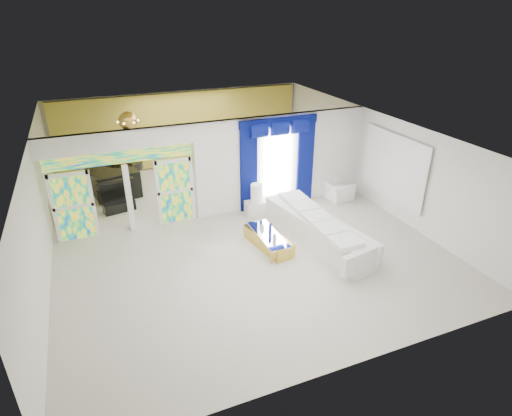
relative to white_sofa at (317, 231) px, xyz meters
name	(u,v)px	position (x,y,z in m)	size (l,w,h in m)	color
floor	(232,226)	(-1.89, 1.80, -0.37)	(12.00, 12.00, 0.00)	#B7AF9E
dividing_wall	(283,160)	(0.26, 2.80, 1.13)	(5.70, 0.18, 3.00)	white
dividing_header	(118,141)	(-4.74, 2.80, 2.35)	(4.30, 0.18, 0.55)	white
stained_panel_left	(74,207)	(-6.16, 2.80, 0.63)	(0.95, 0.04, 2.00)	#994C3F
stained_panel_right	(175,191)	(-3.31, 2.80, 0.63)	(0.95, 0.04, 2.00)	#994C3F
stained_transom	(120,157)	(-4.74, 2.80, 1.88)	(4.00, 0.05, 0.35)	#994C3F
window_pane	(277,163)	(0.01, 2.70, 1.08)	(1.00, 0.02, 2.30)	white
blue_drape_left	(249,169)	(-0.99, 2.67, 1.03)	(0.55, 0.10, 2.80)	#030645
blue_drape_right	(305,161)	(1.01, 2.67, 1.03)	(0.55, 0.10, 2.80)	#030645
blue_pelmet	(279,121)	(0.01, 2.67, 2.45)	(2.60, 0.12, 0.25)	#030645
wall_mirror	(393,167)	(3.05, 0.80, 1.18)	(0.04, 2.70, 1.90)	white
gold_curtains	(182,129)	(-1.89, 7.70, 1.13)	(9.70, 0.12, 2.90)	gold
white_sofa	(317,231)	(0.00, 0.00, 0.00)	(0.84, 3.91, 0.74)	white
coffee_table	(268,241)	(-1.35, 0.30, -0.18)	(0.57, 1.71, 0.38)	gold
console_table	(265,206)	(-0.57, 2.30, -0.15)	(1.30, 0.41, 0.43)	silver
table_lamp	(257,193)	(-0.87, 2.30, 0.35)	(0.36, 0.36, 0.58)	white
armchair	(337,190)	(2.11, 2.34, -0.05)	(0.98, 0.86, 0.64)	white
grand_piano	(113,180)	(-4.91, 5.77, 0.10)	(1.42, 1.86, 0.94)	black
piano_bench	(119,206)	(-4.91, 4.17, -0.21)	(0.99, 0.38, 0.33)	black
tv_console	(73,207)	(-6.27, 4.08, 0.07)	(0.60, 0.55, 0.88)	#A27351
chandelier	(128,121)	(-4.19, 5.20, 2.28)	(0.60, 0.60, 0.60)	gold
decanters	(268,230)	(-1.33, 0.37, 0.10)	(0.19, 0.98, 0.29)	navy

